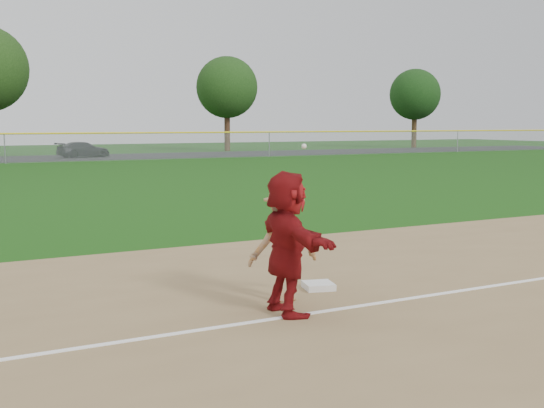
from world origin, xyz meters
name	(u,v)px	position (x,y,z in m)	size (l,w,h in m)	color
ground	(317,297)	(0.00, 0.00, 0.00)	(160.00, 160.00, 0.00)	#16460D
foul_line	(346,308)	(0.00, -0.80, 0.03)	(60.00, 0.10, 0.01)	white
first_base	(318,286)	(0.26, 0.38, 0.07)	(0.46, 0.46, 0.10)	white
base_runner	(287,243)	(-0.88, -0.63, 1.03)	(1.87, 0.60, 2.02)	maroon
car_right	(84,150)	(6.52, 46.01, 0.62)	(1.71, 4.21, 1.22)	black
first_base_play	(284,243)	(-0.56, 0.04, 0.90)	(1.16, 0.70, 2.35)	gray
outfield_fence	(4,134)	(0.00, 40.00, 1.96)	(110.00, 0.12, 110.00)	#999EA0
tree_3	(227,88)	(22.00, 52.80, 6.16)	(6.00, 6.00, 9.19)	#3C2316
tree_4	(415,95)	(44.00, 51.20, 5.85)	(5.60, 5.60, 8.67)	#3B2915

